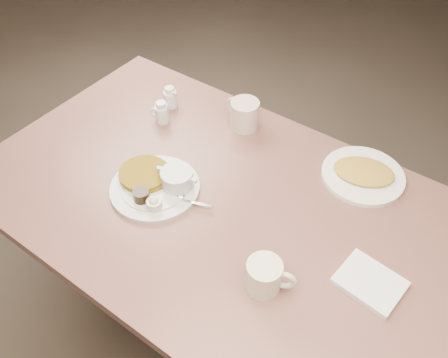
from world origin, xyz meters
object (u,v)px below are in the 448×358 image
Objects in this scene: coffee_mug_near at (265,276)px; creamer_right at (170,98)px; coffee_mug_far at (244,114)px; diner_table at (220,234)px; hash_plate at (363,174)px; creamer_left at (162,113)px; main_plate at (157,183)px.

creamer_right is (-0.68, 0.44, -0.01)m from coffee_mug_near.
coffee_mug_far is (-0.40, 0.50, 0.00)m from coffee_mug_near.
creamer_right is (-0.28, -0.06, -0.01)m from coffee_mug_far.
coffee_mug_near reaches higher than creamer_right.
hash_plate reaches higher than diner_table.
creamer_right is (-0.42, 0.27, 0.21)m from diner_table.
coffee_mug_far is at bearing 128.69° from coffee_mug_near.
coffee_mug_far is 0.29m from creamer_left.
creamer_right reaches higher than diner_table.
coffee_mug_near reaches higher than hash_plate.
coffee_mug_far reaches higher than main_plate.
main_plate is at bearing -55.19° from creamer_right.
main_plate is at bearing 167.50° from coffee_mug_near.
diner_table is 0.53m from creamer_right.
creamer_left reaches higher than hash_plate.
diner_table is 4.27× the size of main_plate.
coffee_mug_far is 1.88× the size of creamer_right.
coffee_mug_near is 1.72× the size of creamer_right.
coffee_mug_near reaches higher than main_plate.
main_plate is (-0.18, -0.07, 0.19)m from diner_table.
coffee_mug_near is at bearing -94.94° from hash_plate.
coffee_mug_near is at bearing -32.80° from creamer_right.
diner_table is 18.75× the size of creamer_left.
creamer_left is 0.09m from creamer_right.
creamer_right is 0.25× the size of hash_plate.
diner_table is at bearing 146.78° from coffee_mug_near.
creamer_right is at bearing 124.81° from main_plate.
diner_table is 0.49m from hash_plate.
main_plate is at bearing -157.59° from diner_table.
diner_table is 10.89× the size of coffee_mug_near.
hash_plate is (0.44, 0.01, -0.04)m from coffee_mug_far.
creamer_left is (-0.65, 0.35, -0.01)m from coffee_mug_near.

